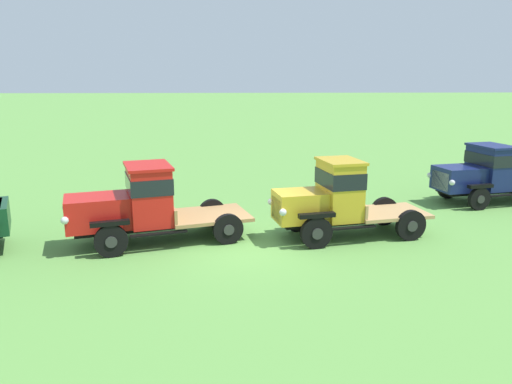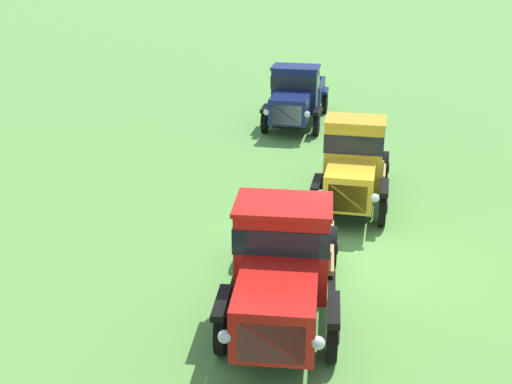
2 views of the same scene
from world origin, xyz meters
name	(u,v)px [view 2 (image 2 of 2)]	position (x,y,z in m)	size (l,w,h in m)	color
ground_plane	(348,257)	(0.00, 0.00, 0.00)	(240.00, 240.00, 0.00)	#5B9342
vintage_truck_second_in_line	(282,266)	(-2.94, 0.41, 1.15)	(5.40, 3.13, 2.24)	black
vintage_truck_midrow_center	(353,165)	(2.58, 0.66, 1.16)	(4.82, 2.50, 2.30)	black
vintage_truck_far_side	(296,95)	(9.42, 4.63, 1.07)	(5.16, 2.79, 2.15)	black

